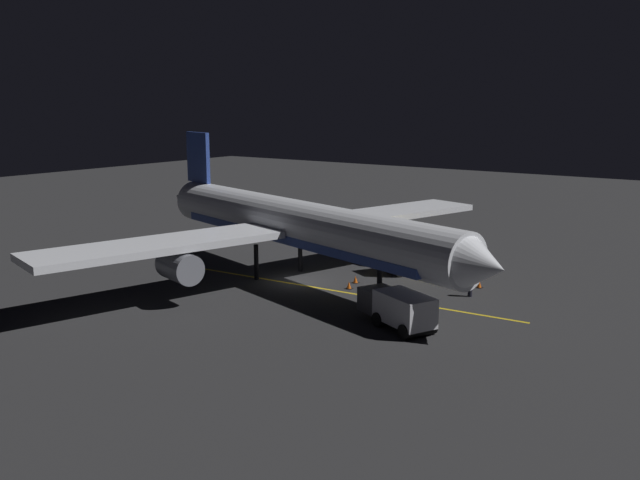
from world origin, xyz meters
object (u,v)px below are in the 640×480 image
Objects in this scene: baggage_truck at (398,309)px; traffic_cone_near_right at (355,280)px; ground_crew_worker at (470,284)px; traffic_cone_near_left at (349,285)px; airliner at (293,225)px; traffic_cone_under_wing at (479,284)px; traffic_cone_far at (392,294)px; catering_truck at (414,256)px.

baggage_truck reaches higher than traffic_cone_near_right.
baggage_truck is 10.63m from traffic_cone_near_right.
traffic_cone_near_left is at bearing -68.11° from ground_crew_worker.
traffic_cone_under_wing is (-6.22, 12.54, -4.07)m from airliner.
traffic_cone_near_right is 1.00× the size of traffic_cone_far.
baggage_truck is at bearing 32.29° from traffic_cone_far.
ground_crew_worker is 2.69m from traffic_cone_under_wing.
traffic_cone_near_right is at bearing -79.64° from ground_crew_worker.
catering_truck is 6.21m from traffic_cone_near_right.
traffic_cone_near_right is 1.00× the size of traffic_cone_under_wing.
airliner reaches higher than traffic_cone_far.
baggage_truck is at bearing 46.56° from traffic_cone_near_right.
catering_truck is at bearing 161.43° from traffic_cone_near_right.
airliner is 6.29m from traffic_cone_near_right.
traffic_cone_near_left is 1.00× the size of traffic_cone_under_wing.
traffic_cone_near_right is at bearing -63.15° from traffic_cone_under_wing.
catering_truck is 11.33× the size of traffic_cone_near_right.
traffic_cone_far is at bearing 16.60° from catering_truck.
catering_truck is (-13.09, -5.74, 0.14)m from baggage_truck.
ground_crew_worker is 3.16× the size of traffic_cone_far.
traffic_cone_near_left is (3.25, -8.09, -0.64)m from ground_crew_worker.
traffic_cone_near_left is at bearing 16.58° from traffic_cone_near_right.
traffic_cone_near_right is 9.20m from traffic_cone_under_wing.
catering_truck is 3.58× the size of ground_crew_worker.
traffic_cone_under_wing is (-2.59, -0.38, -0.64)m from ground_crew_worker.
traffic_cone_far is at bearing 88.71° from traffic_cone_near_left.
traffic_cone_near_left is (-0.38, 4.83, -4.07)m from airliner.
traffic_cone_near_left and traffic_cone_far have the same top height.
ground_crew_worker is 3.16× the size of traffic_cone_under_wing.
airliner is 13.85m from ground_crew_worker.
traffic_cone_under_wing is at bearing 116.85° from traffic_cone_near_right.
traffic_cone_under_wing is (-5.84, 7.71, 0.00)m from traffic_cone_near_left.
traffic_cone_far is (-0.30, 8.53, -4.07)m from airliner.
traffic_cone_far is (7.56, 2.26, -1.06)m from catering_truck.
traffic_cone_under_wing is at bearing 145.90° from traffic_cone_far.
baggage_truck is 6.60m from traffic_cone_far.
traffic_cone_near_right and traffic_cone_under_wing have the same top height.
traffic_cone_far is at bearing 67.26° from traffic_cone_near_right.
airliner is 6.32m from traffic_cone_near_left.
airliner is 13.48m from baggage_truck.
baggage_truck is 0.95× the size of catering_truck.
traffic_cone_near_right is 4.56m from traffic_cone_far.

